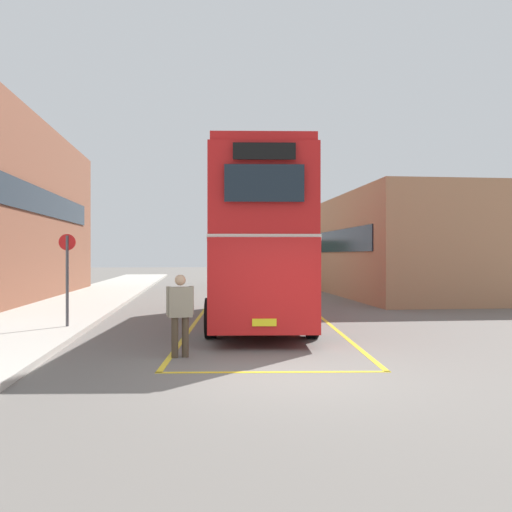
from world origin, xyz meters
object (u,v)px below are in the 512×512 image
at_px(double_decker_bus, 258,240).
at_px(pedestrian_boarding, 180,310).
at_px(single_deck_bus, 275,261).
at_px(bus_stop_sign, 67,270).

xyz_separation_m(double_decker_bus, pedestrian_boarding, (-2.22, -5.53, -1.55)).
height_order(single_deck_bus, pedestrian_boarding, single_deck_bus).
relative_size(single_deck_bus, pedestrian_boarding, 4.94).
bearing_deg(bus_stop_sign, pedestrian_boarding, -52.34).
bearing_deg(double_decker_bus, single_deck_bus, 80.43).
bearing_deg(double_decker_bus, pedestrian_boarding, -111.85).
height_order(double_decker_bus, bus_stop_sign, double_decker_bus).
bearing_deg(pedestrian_boarding, double_decker_bus, 68.15).
height_order(double_decker_bus, single_deck_bus, double_decker_bus).
height_order(pedestrian_boarding, bus_stop_sign, bus_stop_sign).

